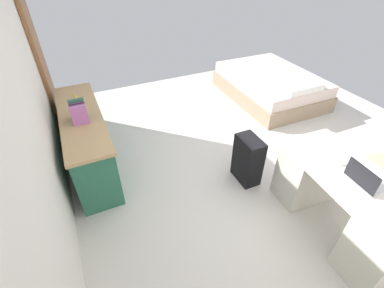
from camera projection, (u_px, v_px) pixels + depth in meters
The scene contains 11 objects.
ground_plane at pixel (250, 156), 3.80m from camera, with size 5.92×5.92×0.00m, color beige.
wall_back at pixel (28, 117), 2.23m from camera, with size 4.92×0.10×2.54m, color silver.
door_wooden at pixel (43, 66), 3.79m from camera, with size 0.88×0.05×2.04m, color brown.
desk at pixel (342, 203), 2.65m from camera, with size 1.49×0.78×0.72m.
credenza at pixel (87, 141), 3.45m from camera, with size 1.80×0.48×0.76m.
bed at pixel (270, 86), 5.08m from camera, with size 1.93×1.44×0.58m.
suitcase_black at pixel (248, 160), 3.28m from camera, with size 0.36×0.22×0.61m, color black.
laptop at pixel (365, 180), 2.35m from camera, with size 0.33×0.25×0.21m.
computer_mouse at pixel (344, 163), 2.58m from camera, with size 0.06×0.10×0.03m, color white.
book_row at pixel (79, 112), 3.06m from camera, with size 0.23×0.17×0.24m.
figurine_small at pixel (75, 97), 3.47m from camera, with size 0.08×0.08×0.11m, color gold.
Camera 1 is at (-2.31, 1.97, 2.44)m, focal length 25.38 mm.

